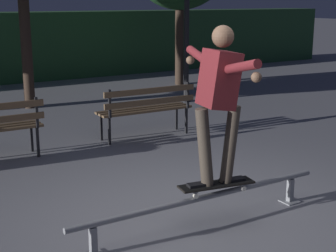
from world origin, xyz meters
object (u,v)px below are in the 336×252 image
(skateboard, at_px, (216,185))
(skateboarder, at_px, (219,92))
(grind_rail, at_px, (204,202))
(park_bench_left_center, at_px, (147,106))

(skateboard, relative_size, skateboarder, 0.51)
(grind_rail, distance_m, park_bench_left_center, 3.42)
(skateboarder, bearing_deg, skateboard, 170.52)
(grind_rail, xyz_separation_m, park_bench_left_center, (1.16, 3.21, 0.28))
(skateboard, distance_m, skateboarder, 0.94)
(skateboarder, xyz_separation_m, park_bench_left_center, (1.00, 3.21, -0.80))
(skateboard, distance_m, park_bench_left_center, 3.37)
(park_bench_left_center, bearing_deg, skateboard, -107.36)
(skateboard, relative_size, park_bench_left_center, 0.50)
(skateboard, bearing_deg, park_bench_left_center, 72.64)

